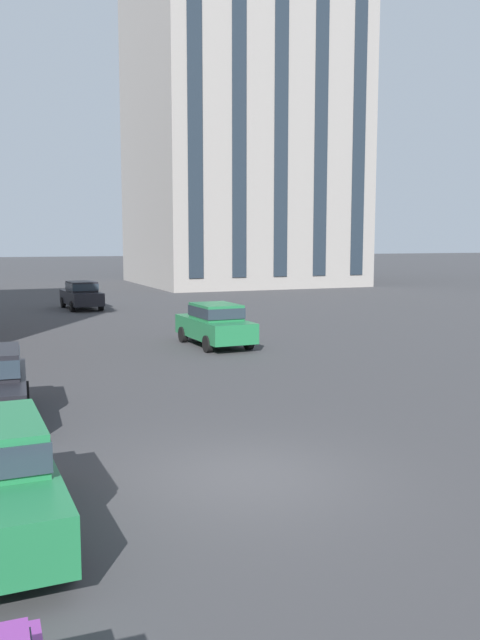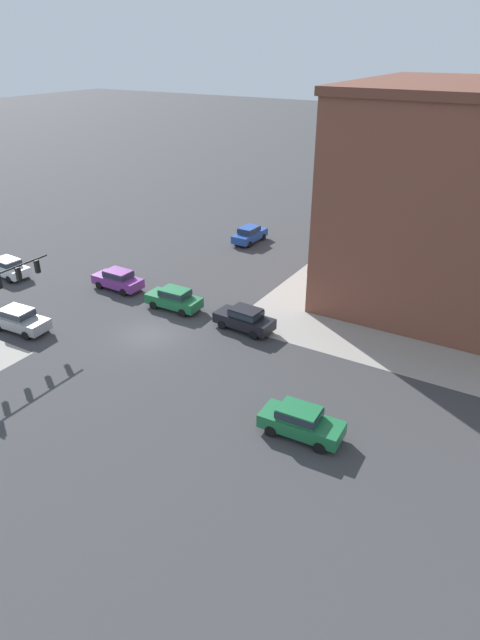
# 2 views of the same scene
# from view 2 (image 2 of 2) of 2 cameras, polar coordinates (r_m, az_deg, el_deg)

# --- Properties ---
(ground_plane) EXTENTS (320.00, 320.00, 0.00)m
(ground_plane) POSITION_cam_2_polar(r_m,az_deg,el_deg) (39.01, -9.56, -1.50)
(ground_plane) COLOR #38383A
(car_main_northbound_near) EXTENTS (4.46, 2.02, 1.68)m
(car_main_northbound_near) POSITION_cam_2_polar(r_m,az_deg,el_deg) (56.23, 1.01, 9.07)
(car_main_northbound_near) COLOR #23479E
(car_main_northbound_near) RESTS_ON ground
(car_main_northbound_far) EXTENTS (2.03, 4.47, 1.68)m
(car_main_northbound_far) POSITION_cam_2_polar(r_m,az_deg,el_deg) (28.93, 6.41, -10.51)
(car_main_northbound_far) COLOR #1E6B3D
(car_main_northbound_far) RESTS_ON ground
(car_main_southbound_far) EXTENTS (2.09, 4.50, 1.68)m
(car_main_southbound_far) POSITION_cam_2_polar(r_m,az_deg,el_deg) (41.71, -22.26, 0.12)
(car_main_southbound_far) COLOR #99999E
(car_main_southbound_far) RESTS_ON ground
(car_cross_eastbound) EXTENTS (2.11, 4.51, 1.68)m
(car_cross_eastbound) POSITION_cam_2_polar(r_m,az_deg,el_deg) (38.70, 0.50, 0.20)
(car_cross_eastbound) COLOR black
(car_cross_eastbound) RESTS_ON ground
(car_parked_curb) EXTENTS (1.96, 4.43, 1.68)m
(car_parked_curb) POSITION_cam_2_polar(r_m,az_deg,el_deg) (46.32, -12.75, 4.25)
(car_parked_curb) COLOR #7A3389
(car_parked_curb) RESTS_ON ground
(car_main_mid) EXTENTS (2.14, 4.52, 1.68)m
(car_main_mid) POSITION_cam_2_polar(r_m,az_deg,el_deg) (51.88, -23.33, 5.17)
(car_main_mid) COLOR silver
(car_main_mid) RESTS_ON ground
(car_cross_far) EXTENTS (1.97, 4.44, 1.68)m
(car_cross_far) POSITION_cam_2_polar(r_m,az_deg,el_deg) (42.05, -6.95, 2.31)
(car_cross_far) COLOR #1E6B3D
(car_cross_far) RESTS_ON ground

